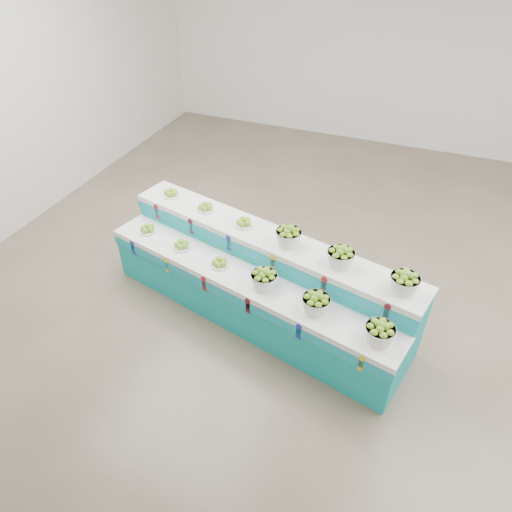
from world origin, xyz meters
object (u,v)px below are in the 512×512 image
(plate_upper_mid, at_px, (205,207))
(display_stand, at_px, (256,280))
(basket_lower_left, at_px, (264,279))
(basket_upper_right, at_px, (405,282))

(plate_upper_mid, bearing_deg, display_stand, -27.84)
(basket_lower_left, distance_m, basket_upper_right, 1.46)
(display_stand, relative_size, basket_upper_right, 13.03)
(plate_upper_mid, height_order, basket_upper_right, basket_upper_right)
(basket_lower_left, height_order, plate_upper_mid, plate_upper_mid)
(basket_lower_left, bearing_deg, display_stand, 125.67)
(display_stand, distance_m, basket_upper_right, 1.75)
(basket_lower_left, relative_size, basket_upper_right, 1.00)
(plate_upper_mid, bearing_deg, basket_lower_left, -34.98)
(display_stand, xyz_separation_m, plate_upper_mid, (-0.86, 0.45, 0.56))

